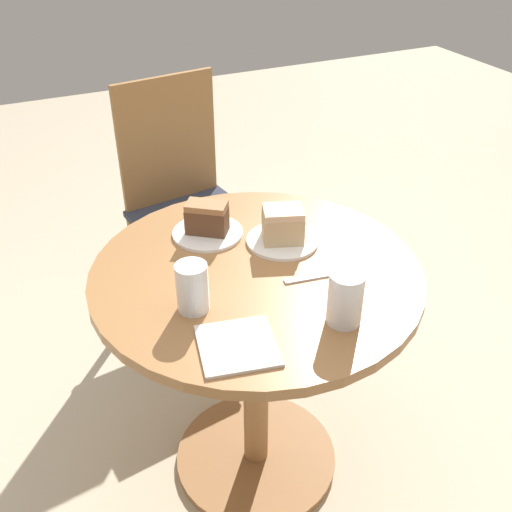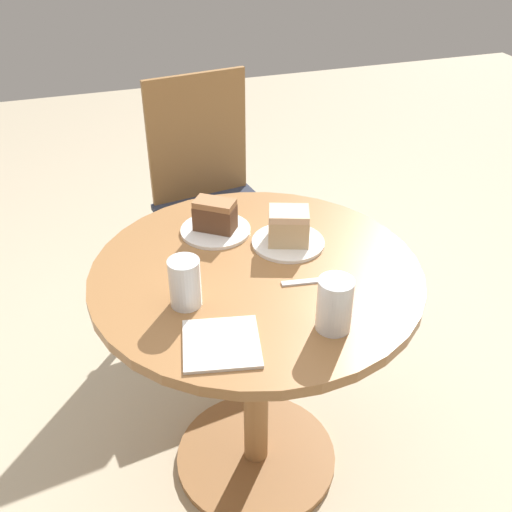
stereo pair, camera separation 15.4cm
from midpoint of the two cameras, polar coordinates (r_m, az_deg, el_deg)
ground_plane at (r=2.10m, az=-2.22°, el=-18.79°), size 8.00×8.00×0.00m
table at (r=1.69m, az=-2.63°, el=-7.16°), size 0.87×0.87×0.77m
chair at (r=2.44m, az=-8.36°, el=5.00°), size 0.50×0.52×0.98m
plate_near at (r=1.72m, az=-7.19°, el=2.11°), size 0.20×0.20×0.01m
plate_far at (r=1.67m, az=-0.10°, el=1.40°), size 0.20×0.20×0.01m
cake_slice_near at (r=1.69m, az=-7.31°, el=3.56°), size 0.13×0.12×0.09m
cake_slice_far at (r=1.64m, az=-0.10°, el=2.97°), size 0.13×0.12×0.10m
glass_lemonade at (r=1.41m, az=-9.21°, el=-3.27°), size 0.08×0.08×0.12m
glass_water at (r=1.36m, az=5.30°, el=-4.38°), size 0.08×0.08×0.13m
napkin_stack at (r=1.33m, az=-5.14°, el=-8.63°), size 0.20×0.20×0.01m
spoon at (r=1.53m, az=2.64°, el=-2.11°), size 0.16×0.04×0.00m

